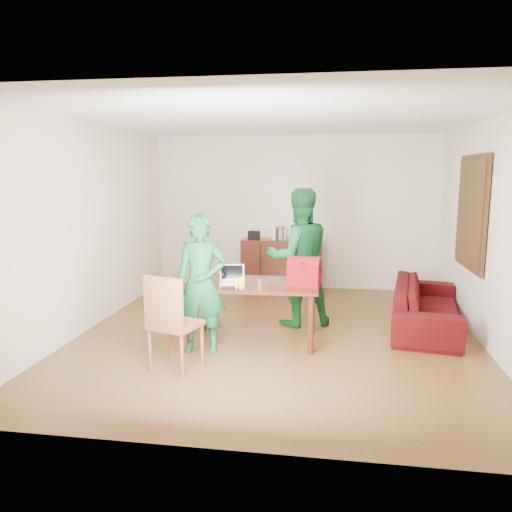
% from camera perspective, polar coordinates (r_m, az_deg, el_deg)
% --- Properties ---
extents(room, '(5.20, 5.70, 2.90)m').
position_cam_1_polar(room, '(6.35, 2.71, 2.68)').
color(room, '#462911').
rests_on(room, ground).
extents(table, '(1.60, 0.92, 0.74)m').
position_cam_1_polar(table, '(6.09, -0.29, -3.91)').
color(table, black).
rests_on(table, ground).
extents(chair, '(0.58, 0.57, 1.03)m').
position_cam_1_polar(chair, '(5.42, -9.22, -9.59)').
color(chair, brown).
rests_on(chair, ground).
extents(person_near, '(0.61, 0.42, 1.61)m').
position_cam_1_polar(person_near, '(5.75, -6.27, -3.18)').
color(person_near, '#145A2A').
rests_on(person_near, ground).
extents(person_far, '(1.09, 0.97, 1.86)m').
position_cam_1_polar(person_far, '(6.76, 4.94, -0.16)').
color(person_far, '#125324').
rests_on(person_far, ground).
extents(laptop, '(0.33, 0.26, 0.21)m').
position_cam_1_polar(laptop, '(6.04, -2.75, -2.73)').
color(laptop, white).
rests_on(laptop, table).
extents(bananas, '(0.17, 0.12, 0.06)m').
position_cam_1_polar(bananas, '(5.70, -1.83, -3.59)').
color(bananas, yellow).
rests_on(bananas, table).
extents(bottle, '(0.07, 0.07, 0.16)m').
position_cam_1_polar(bottle, '(5.65, 0.47, -3.18)').
color(bottle, '#573313').
rests_on(bottle, table).
extents(red_bag, '(0.41, 0.27, 0.28)m').
position_cam_1_polar(red_bag, '(5.89, 5.52, -2.11)').
color(red_bag, maroon).
rests_on(red_bag, table).
extents(sofa, '(1.14, 2.20, 0.61)m').
position_cam_1_polar(sofa, '(7.10, 18.92, -5.33)').
color(sofa, '#3E0812').
rests_on(sofa, ground).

